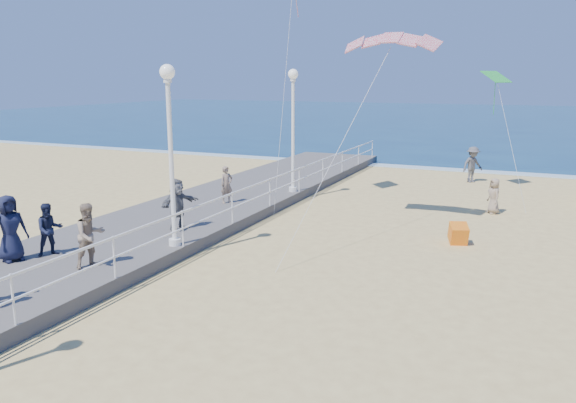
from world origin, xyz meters
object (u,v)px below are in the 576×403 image
at_px(spectator_4, 10,228).
at_px(spectator_5, 177,204).
at_px(spectator_7, 49,229).
at_px(beach_walker_c, 494,196).
at_px(box_kite, 458,235).
at_px(beach_walker_a, 473,165).
at_px(lamp_post_far, 293,118).
at_px(lamp_post_mid, 170,137).
at_px(spectator_1, 90,235).
at_px(spectator_6, 227,185).

relative_size(spectator_4, spectator_5, 1.08).
bearing_deg(spectator_5, spectator_7, 168.51).
distance_m(spectator_5, spectator_7, 4.18).
xyz_separation_m(spectator_4, spectator_5, (2.26, 4.63, -0.07)).
bearing_deg(beach_walker_c, box_kite, -38.95).
xyz_separation_m(spectator_4, spectator_7, (0.59, 0.80, -0.17)).
distance_m(spectator_5, beach_walker_a, 17.12).
xyz_separation_m(lamp_post_far, spectator_5, (-0.98, -7.40, -2.41)).
distance_m(lamp_post_mid, spectator_1, 3.60).
height_order(spectator_5, beach_walker_c, spectator_5).
distance_m(spectator_1, spectator_4, 2.42).
height_order(spectator_4, box_kite, spectator_4).
height_order(spectator_1, spectator_6, spectator_1).
distance_m(spectator_7, beach_walker_a, 21.29).
xyz_separation_m(spectator_1, spectator_7, (-1.78, 0.32, -0.11)).
distance_m(lamp_post_mid, spectator_7, 4.27).
xyz_separation_m(lamp_post_mid, beach_walker_a, (6.81, 16.84, -2.73)).
height_order(lamp_post_mid, spectator_6, lamp_post_mid).
relative_size(lamp_post_far, spectator_1, 3.06).
bearing_deg(spectator_4, beach_walker_a, -8.96).
bearing_deg(box_kite, lamp_post_mid, -167.15).
height_order(spectator_1, spectator_4, spectator_4).
xyz_separation_m(lamp_post_mid, spectator_4, (-3.24, -3.03, -2.34)).
xyz_separation_m(lamp_post_far, box_kite, (7.65, -4.08, -3.36)).
relative_size(lamp_post_mid, spectator_7, 3.52).
distance_m(spectator_4, beach_walker_c, 17.42).
xyz_separation_m(lamp_post_far, spectator_7, (-2.65, -11.23, -2.51)).
relative_size(lamp_post_mid, spectator_6, 3.55).
distance_m(spectator_7, beach_walker_c, 16.43).
bearing_deg(spectator_1, box_kite, -30.61).
xyz_separation_m(spectator_6, box_kite, (9.15, -0.83, -0.85)).
relative_size(lamp_post_mid, lamp_post_far, 1.00).
bearing_deg(lamp_post_far, spectator_5, -97.52).
relative_size(spectator_4, box_kite, 3.08).
relative_size(lamp_post_mid, beach_walker_c, 3.70).
height_order(lamp_post_far, beach_walker_a, lamp_post_far).
distance_m(lamp_post_far, spectator_7, 11.81).
height_order(lamp_post_far, spectator_4, lamp_post_far).
bearing_deg(spectator_7, beach_walker_a, 5.52).
relative_size(lamp_post_far, box_kite, 8.87).
height_order(lamp_post_mid, box_kite, lamp_post_mid).
bearing_deg(spectator_1, spectator_5, 19.64).
relative_size(spectator_7, beach_walker_a, 0.81).
bearing_deg(spectator_4, spectator_6, 6.70).
xyz_separation_m(spectator_7, beach_walker_a, (9.46, 19.07, -0.22)).
xyz_separation_m(spectator_6, beach_walker_c, (9.87, 4.20, -0.43)).
relative_size(spectator_7, box_kite, 2.52).
bearing_deg(box_kite, spectator_4, -163.76).
xyz_separation_m(lamp_post_far, beach_walker_a, (6.81, 7.84, -2.73)).
bearing_deg(lamp_post_mid, spectator_4, -136.91).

